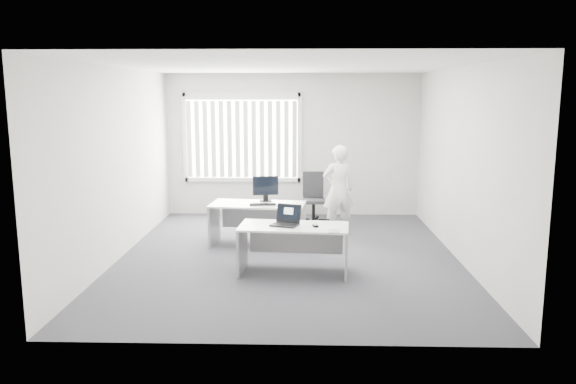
{
  "coord_description": "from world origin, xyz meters",
  "views": [
    {
      "loc": [
        0.22,
        -8.11,
        2.41
      ],
      "look_at": [
        -0.01,
        0.15,
        0.96
      ],
      "focal_mm": 35.0,
      "sensor_mm": 36.0,
      "label": 1
    }
  ],
  "objects_px": {
    "desk_near": "(294,239)",
    "desk_far": "(258,215)",
    "office_chair": "(313,206)",
    "person": "(338,190)",
    "laptop": "(284,216)",
    "monitor": "(266,189)"
  },
  "relations": [
    {
      "from": "monitor",
      "to": "office_chair",
      "type": "bearing_deg",
      "value": 51.89
    },
    {
      "from": "office_chair",
      "to": "laptop",
      "type": "bearing_deg",
      "value": -100.69
    },
    {
      "from": "monitor",
      "to": "desk_far",
      "type": "bearing_deg",
      "value": -131.13
    },
    {
      "from": "desk_near",
      "to": "office_chair",
      "type": "relative_size",
      "value": 1.6
    },
    {
      "from": "office_chair",
      "to": "desk_far",
      "type": "bearing_deg",
      "value": -121.38
    },
    {
      "from": "desk_near",
      "to": "laptop",
      "type": "bearing_deg",
      "value": -169.09
    },
    {
      "from": "laptop",
      "to": "monitor",
      "type": "xyz_separation_m",
      "value": [
        -0.36,
        1.65,
        0.09
      ]
    },
    {
      "from": "desk_near",
      "to": "laptop",
      "type": "relative_size",
      "value": 4.33
    },
    {
      "from": "desk_near",
      "to": "laptop",
      "type": "distance_m",
      "value": 0.34
    },
    {
      "from": "desk_near",
      "to": "desk_far",
      "type": "bearing_deg",
      "value": 117.49
    },
    {
      "from": "desk_near",
      "to": "desk_far",
      "type": "height_order",
      "value": "desk_far"
    },
    {
      "from": "office_chair",
      "to": "monitor",
      "type": "bearing_deg",
      "value": -121.03
    },
    {
      "from": "laptop",
      "to": "monitor",
      "type": "bearing_deg",
      "value": 122.89
    },
    {
      "from": "person",
      "to": "desk_near",
      "type": "bearing_deg",
      "value": 54.81
    },
    {
      "from": "office_chair",
      "to": "person",
      "type": "height_order",
      "value": "person"
    },
    {
      "from": "desk_near",
      "to": "monitor",
      "type": "bearing_deg",
      "value": 111.43
    },
    {
      "from": "desk_near",
      "to": "desk_far",
      "type": "distance_m",
      "value": 1.57
    },
    {
      "from": "desk_near",
      "to": "monitor",
      "type": "xyz_separation_m",
      "value": [
        -0.49,
        1.64,
        0.41
      ]
    },
    {
      "from": "office_chair",
      "to": "monitor",
      "type": "xyz_separation_m",
      "value": [
        -0.81,
        -1.5,
        0.59
      ]
    },
    {
      "from": "person",
      "to": "laptop",
      "type": "relative_size",
      "value": 4.44
    },
    {
      "from": "desk_far",
      "to": "desk_near",
      "type": "bearing_deg",
      "value": -61.01
    },
    {
      "from": "person",
      "to": "monitor",
      "type": "distance_m",
      "value": 1.35
    }
  ]
}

